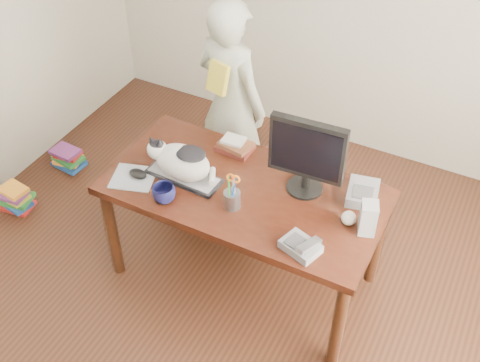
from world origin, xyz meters
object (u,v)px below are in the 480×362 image
Objects in this scene: phone at (301,246)px; book_pile_b at (68,158)px; mouse at (138,174)px; coffee_mug at (164,194)px; desk at (250,199)px; baseball at (349,218)px; monitor at (307,153)px; book_stack at (235,146)px; speaker at (368,218)px; pen_cup at (232,198)px; book_pile_a at (15,198)px; keyboard at (184,176)px; calculator at (363,193)px; cat at (180,160)px; person at (231,103)px.

phone reaches higher than book_pile_b.
coffee_mug is (0.24, -0.10, 0.03)m from mouse.
desk is at bearing -8.97° from book_pile_b.
phone reaches higher than baseball.
book_stack is (-0.51, 0.15, -0.24)m from monitor.
mouse is 0.56× the size of book_stack.
speaker is (0.72, -0.08, 0.24)m from desk.
mouse is at bearing 169.37° from speaker.
desk is 0.67m from mouse.
monitor reaches higher than pen_cup.
book_pile_a is at bearing -93.13° from book_pile_b.
phone is 2.81× the size of baseball.
keyboard is at bearing 90.72° from coffee_mug.
pen_cup is 0.50m from book_stack.
monitor is at bearing 11.98° from desk.
pen_cup is 0.63m from baseball.
speaker is at bearing -5.55° from baseball.
calculator is at bearing 14.86° from desk.
baseball is 0.30× the size of book_pile_a.
mouse is (-0.90, -0.33, -0.24)m from monitor.
baseball is (0.97, 0.30, -0.01)m from coffee_mug.
cat is 1.69× the size of book_pile_b.
book_pile_a reaches higher than book_pile_b.
pen_cup is 1.06× the size of phone.
keyboard is 0.37m from pen_cup.
mouse is 1.35m from book_pile_a.
cat is at bearing -174.88° from baseball.
person is at bearing 151.11° from phone.
pen_cup is at bearing 20.05° from coffee_mug.
coffee_mug is 0.58× the size of book_stack.
person reaches higher than calculator.
mouse reaches higher than keyboard.
speaker is 0.27m from calculator.
person is (-0.93, 0.99, -0.02)m from phone.
coffee_mug is at bearing 176.19° from speaker.
coffee_mug reaches higher than keyboard.
speaker reaches higher than baseball.
cat is 1.63m from book_pile_b.
person reaches higher than pen_cup.
phone reaches higher than calculator.
book_pile_b is (-1.13, 0.54, -0.70)m from mouse.
book_stack is 0.83m from calculator.
keyboard is 1.04× the size of cat.
baseball is at bearing 161.40° from person.
mouse is 0.08× the size of person.
person is 1.72m from book_pile_a.
book_stack is (0.14, 0.58, -0.02)m from coffee_mug.
desk is 6.36× the size of calculator.
coffee_mug reaches higher than book_pile_b.
person is 5.60× the size of book_pile_a.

